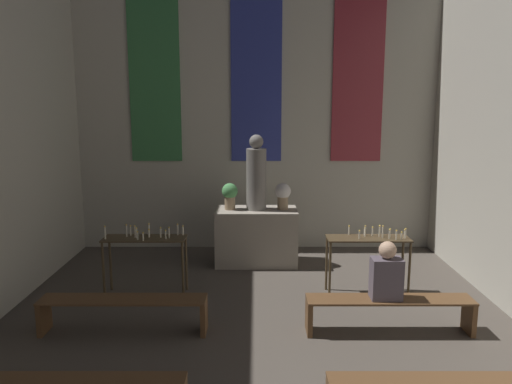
{
  "coord_description": "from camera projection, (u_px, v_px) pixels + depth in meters",
  "views": [
    {
      "loc": [
        -0.01,
        1.23,
        2.73
      ],
      "look_at": [
        0.0,
        8.7,
        1.39
      ],
      "focal_mm": 35.0,
      "sensor_mm": 36.0,
      "label": 1
    }
  ],
  "objects": [
    {
      "name": "flower_vase_left",
      "position": [
        229.0,
        194.0,
        8.41
      ],
      "size": [
        0.27,
        0.27,
        0.45
      ],
      "color": "#937A5B",
      "rests_on": "altar"
    },
    {
      "name": "candle_rack_left",
      "position": [
        145.0,
        246.0,
        7.1
      ],
      "size": [
        1.17,
        0.4,
        1.04
      ],
      "color": "#473823",
      "rests_on": "ground_plane"
    },
    {
      "name": "altar",
      "position": [
        256.0,
        236.0,
        8.54
      ],
      "size": [
        1.38,
        0.74,
        0.95
      ],
      "color": "gray",
      "rests_on": "ground_plane"
    },
    {
      "name": "wall_back",
      "position": [
        256.0,
        108.0,
        9.17
      ],
      "size": [
        6.81,
        0.16,
        5.2
      ],
      "color": "#B2AD9E",
      "rests_on": "ground_plane"
    },
    {
      "name": "candle_rack_right",
      "position": [
        368.0,
        246.0,
        7.1
      ],
      "size": [
        1.17,
        0.4,
        1.02
      ],
      "color": "#473823",
      "rests_on": "ground_plane"
    },
    {
      "name": "flower_vase_right",
      "position": [
        282.0,
        194.0,
        8.41
      ],
      "size": [
        0.27,
        0.27,
        0.45
      ],
      "color": "#937A5B",
      "rests_on": "altar"
    },
    {
      "name": "person_seated",
      "position": [
        386.0,
        274.0,
        5.89
      ],
      "size": [
        0.36,
        0.24,
        0.7
      ],
      "color": "#564C56",
      "rests_on": "pew_back_right"
    },
    {
      "name": "pew_back_right",
      "position": [
        389.0,
        307.0,
        5.96
      ],
      "size": [
        1.98,
        0.36,
        0.43
      ],
      "color": "brown",
      "rests_on": "ground_plane"
    },
    {
      "name": "statue",
      "position": [
        256.0,
        176.0,
        8.36
      ],
      "size": [
        0.34,
        0.34,
        1.26
      ],
      "color": "slate",
      "rests_on": "altar"
    },
    {
      "name": "pew_back_left",
      "position": [
        123.0,
        307.0,
        5.96
      ],
      "size": [
        1.98,
        0.36,
        0.43
      ],
      "color": "brown",
      "rests_on": "ground_plane"
    }
  ]
}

